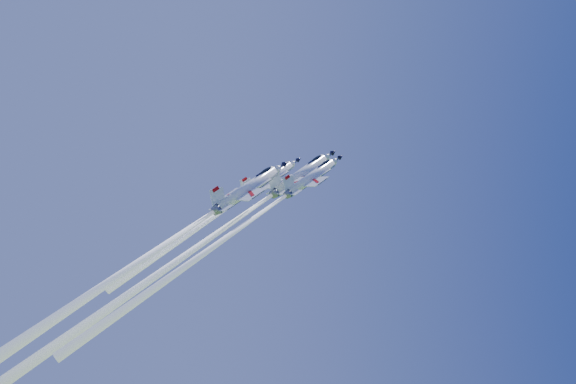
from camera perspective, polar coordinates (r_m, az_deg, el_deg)
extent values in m
cylinder|color=white|center=(123.89, 1.11, 1.50)|extent=(8.71, 6.50, 11.96)
cone|color=white|center=(127.93, 3.55, 3.19)|extent=(3.55, 3.14, 3.36)
cone|color=black|center=(128.92, 4.10, 3.57)|extent=(1.79, 1.58, 1.69)
cone|color=slate|center=(120.47, -1.27, -0.15)|extent=(2.97, 2.76, 2.40)
ellipsoid|color=black|center=(126.27, 2.57, 2.91)|extent=(3.41, 2.20, 2.76)
cube|color=black|center=(125.33, 2.01, 2.67)|extent=(1.17, 0.57, 0.96)
cube|color=white|center=(123.31, 0.74, 1.10)|extent=(7.32, 10.75, 3.82)
cube|color=white|center=(126.31, 1.60, 1.97)|extent=(3.30, 2.17, 2.23)
cube|color=white|center=(124.13, 2.33, 1.99)|extent=(3.30, 2.17, 2.23)
cube|color=white|center=(120.98, -0.89, 0.05)|extent=(3.88, 5.88, 2.01)
cube|color=white|center=(120.63, -1.13, 0.86)|extent=(3.67, 1.80, 4.12)
cube|color=#B2080A|center=(120.40, -1.31, 1.53)|extent=(1.38, 0.69, 1.24)
cube|color=black|center=(124.17, 1.30, 1.11)|extent=(8.77, 3.24, 6.31)
sphere|color=white|center=(120.35, -1.36, -0.22)|extent=(1.21, 1.09, 1.11)
cone|color=white|center=(110.32, -12.14, -7.62)|extent=(29.83, 20.19, 47.29)
cylinder|color=white|center=(127.29, -1.71, 1.11)|extent=(7.83, 5.84, 10.76)
cone|color=white|center=(130.65, 0.50, 2.61)|extent=(3.19, 2.82, 3.02)
cone|color=black|center=(131.47, 1.00, 2.95)|extent=(1.61, 1.42, 1.52)
cone|color=slate|center=(124.46, -3.86, -0.35)|extent=(2.67, 2.48, 2.15)
ellipsoid|color=black|center=(129.26, -0.39, 2.35)|extent=(3.06, 1.98, 2.49)
cube|color=black|center=(128.49, -0.90, 2.13)|extent=(1.05, 0.52, 0.87)
cube|color=white|center=(126.82, -2.05, 0.75)|extent=(6.58, 9.66, 3.43)
cube|color=white|center=(129.42, -1.24, 1.52)|extent=(2.97, 1.95, 2.01)
cube|color=white|center=(127.39, -0.65, 1.53)|extent=(2.97, 1.95, 2.01)
cube|color=white|center=(124.88, -3.52, -0.17)|extent=(3.49, 5.29, 1.80)
cube|color=white|center=(124.58, -3.74, 0.53)|extent=(3.30, 1.62, 3.71)
cube|color=#B2080A|center=(124.38, -3.90, 1.12)|extent=(1.24, 0.62, 1.12)
cube|color=black|center=(127.53, -1.54, 0.76)|extent=(7.89, 2.92, 5.67)
sphere|color=white|center=(124.35, -3.94, -0.40)|extent=(1.09, 0.98, 1.00)
cone|color=white|center=(118.60, -9.59, -4.22)|extent=(17.39, 12.02, 26.80)
cylinder|color=white|center=(113.68, 2.08, 1.29)|extent=(7.18, 5.35, 9.86)
cone|color=white|center=(117.06, 4.25, 2.81)|extent=(2.93, 2.59, 2.77)
cone|color=black|center=(117.88, 4.73, 3.16)|extent=(1.47, 1.30, 1.39)
cone|color=slate|center=(110.79, -0.03, -0.20)|extent=(2.45, 2.28, 1.97)
ellipsoid|color=black|center=(115.67, 3.38, 2.56)|extent=(2.81, 1.81, 2.28)
cube|color=black|center=(114.89, 2.87, 2.33)|extent=(0.96, 0.47, 0.79)
cube|color=white|center=(113.20, 1.75, 0.92)|extent=(6.03, 8.86, 3.15)
cube|color=white|center=(115.69, 2.50, 1.71)|extent=(2.72, 1.79, 1.84)
cube|color=white|center=(113.91, 3.17, 1.72)|extent=(2.72, 1.79, 1.84)
cube|color=white|center=(111.22, 0.30, -0.02)|extent=(3.20, 4.84, 1.65)
cube|color=white|center=(110.92, 0.09, 0.70)|extent=(3.03, 1.49, 3.40)
cube|color=#B2080A|center=(110.72, -0.07, 1.31)|extent=(1.14, 0.56, 1.02)
cube|color=black|center=(113.92, 2.24, 0.93)|extent=(7.23, 2.67, 5.20)
sphere|color=white|center=(110.68, -0.11, -0.26)|extent=(1.00, 0.90, 0.91)
cone|color=white|center=(102.00, -9.23, -6.64)|extent=(23.83, 16.15, 37.72)
cylinder|color=white|center=(115.19, -3.65, 0.25)|extent=(8.91, 6.65, 12.24)
cone|color=white|center=(118.80, -0.82, 2.15)|extent=(3.63, 3.21, 3.44)
cone|color=black|center=(119.70, -0.19, 2.58)|extent=(1.83, 1.62, 1.73)
cone|color=slate|center=(112.24, -6.41, -1.61)|extent=(3.04, 2.82, 2.45)
ellipsoid|color=black|center=(117.28, -1.96, 1.82)|extent=(3.49, 2.25, 2.83)
cube|color=black|center=(116.45, -2.61, 1.54)|extent=(1.19, 0.59, 0.98)
cube|color=white|center=(114.69, -4.09, -0.20)|extent=(7.49, 10.99, 3.91)
cube|color=white|center=(117.55, -3.02, 0.79)|extent=(3.38, 2.22, 2.28)
cube|color=white|center=(115.19, -2.31, 0.78)|extent=(3.38, 2.22, 2.28)
cube|color=white|center=(112.67, -5.98, -1.39)|extent=(3.97, 6.01, 2.05)
cube|color=white|center=(112.32, -6.26, -0.50)|extent=(3.76, 1.85, 4.22)
cube|color=#B2080A|center=(112.09, -6.46, 0.24)|extent=(1.41, 0.70, 1.27)
cube|color=black|center=(115.46, -3.43, -0.19)|extent=(8.97, 3.32, 6.45)
sphere|color=white|center=(112.13, -6.52, -1.69)|extent=(1.24, 1.11, 1.13)
cone|color=white|center=(105.91, -15.50, -7.65)|extent=(23.36, 16.00, 36.46)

